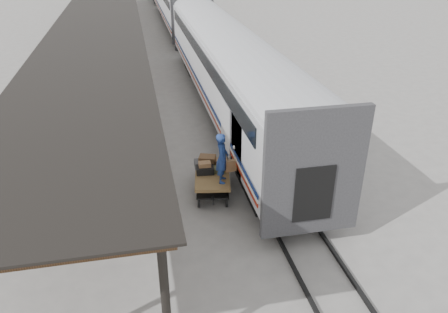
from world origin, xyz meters
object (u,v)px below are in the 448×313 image
Objects in this scene: porter at (222,158)px; pedestrian at (136,74)px; luggage_tug at (120,71)px; baggage_cart at (212,178)px.

pedestrian is at bearing 23.77° from porter.
pedestrian reaches higher than luggage_tug.
luggage_tug is 16.35m from porter.
pedestrian reaches higher than baggage_cart.
baggage_cart is at bearing -58.25° from luggage_tug.
porter is 14.00m from pedestrian.
luggage_tug is at bearing 25.88° from porter.
baggage_cart is 1.39× the size of porter.
luggage_tug is 0.89× the size of pedestrian.
pedestrian is at bearing -45.47° from luggage_tug.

